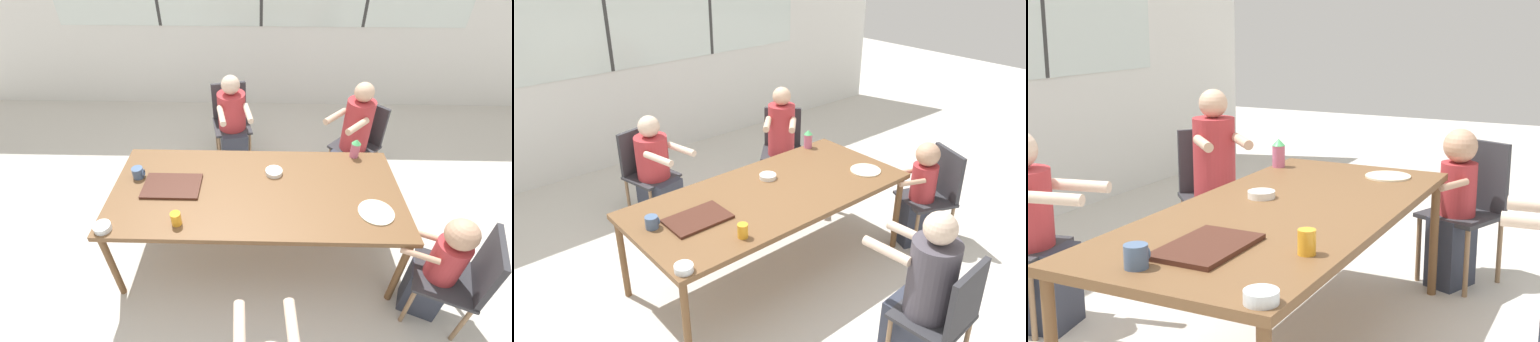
% 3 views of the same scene
% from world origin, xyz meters
% --- Properties ---
extents(dining_table, '(2.17, 0.99, 0.71)m').
position_xyz_m(dining_table, '(0.00, 0.00, 0.67)').
color(dining_table, brown).
rests_on(dining_table, ground_plane).
extents(chair_for_woman_green_shirt, '(0.57, 0.57, 0.85)m').
position_xyz_m(chair_for_woman_green_shirt, '(1.05, 1.06, 0.50)').
color(chair_for_woman_green_shirt, '#333338').
rests_on(chair_for_woman_green_shirt, ground_plane).
extents(chair_for_toddler, '(0.52, 0.52, 0.85)m').
position_xyz_m(chair_for_toddler, '(1.39, -0.57, 0.50)').
color(chair_for_toddler, '#333338').
rests_on(chair_for_toddler, ground_plane).
extents(person_woman_green_shirt, '(0.53, 0.53, 1.13)m').
position_xyz_m(person_woman_green_shirt, '(0.94, 0.95, 0.52)').
color(person_woman_green_shirt, '#333847').
rests_on(person_woman_green_shirt, ground_plane).
extents(person_man_blue_shirt, '(0.41, 0.59, 1.03)m').
position_xyz_m(person_man_blue_shirt, '(-0.29, 1.30, 0.46)').
color(person_man_blue_shirt, '#333847').
rests_on(person_man_blue_shirt, ground_plane).
extents(person_toddler, '(0.44, 0.34, 0.94)m').
position_xyz_m(person_toddler, '(1.24, -0.51, 0.46)').
color(person_toddler, '#333847').
rests_on(person_toddler, ground_plane).
extents(food_tray_dark, '(0.43, 0.28, 0.02)m').
position_xyz_m(food_tray_dark, '(-0.64, 0.01, 0.72)').
color(food_tray_dark, '#472319').
rests_on(food_tray_dark, dining_table).
extents(coffee_mug, '(0.09, 0.09, 0.09)m').
position_xyz_m(coffee_mug, '(-0.92, 0.12, 0.76)').
color(coffee_mug, slate).
rests_on(coffee_mug, dining_table).
extents(sippy_cup, '(0.08, 0.08, 0.17)m').
position_xyz_m(sippy_cup, '(0.82, 0.44, 0.80)').
color(sippy_cup, '#CC668C').
rests_on(sippy_cup, dining_table).
extents(juice_glass, '(0.07, 0.07, 0.10)m').
position_xyz_m(juice_glass, '(-0.53, -0.35, 0.76)').
color(juice_glass, gold).
rests_on(juice_glass, dining_table).
extents(bowl_white_shallow, '(0.12, 0.12, 0.04)m').
position_xyz_m(bowl_white_shallow, '(-1.01, -0.42, 0.73)').
color(bowl_white_shallow, silver).
rests_on(bowl_white_shallow, dining_table).
extents(bowl_cereal, '(0.13, 0.13, 0.04)m').
position_xyz_m(bowl_cereal, '(0.14, 0.19, 0.73)').
color(bowl_cereal, white).
rests_on(bowl_cereal, dining_table).
extents(plate_tortillas, '(0.25, 0.25, 0.01)m').
position_xyz_m(plate_tortillas, '(0.85, -0.22, 0.72)').
color(plate_tortillas, beige).
rests_on(plate_tortillas, dining_table).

